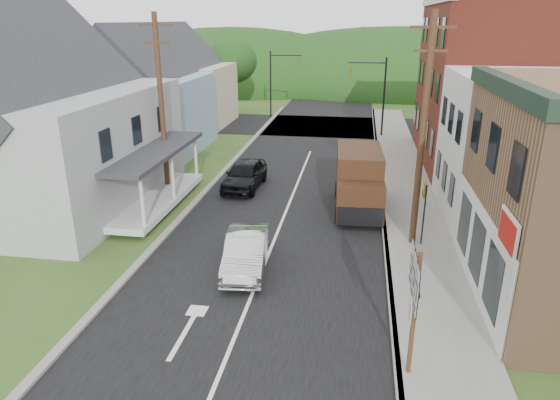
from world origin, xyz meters
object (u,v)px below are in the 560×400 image
at_px(route_sign_cluster, 414,297).
at_px(delivery_van, 359,181).
at_px(warning_sign, 424,204).
at_px(silver_sedan, 246,252).
at_px(dark_sedan, 245,175).

bearing_deg(route_sign_cluster, delivery_van, 97.06).
xyz_separation_m(route_sign_cluster, warning_sign, (1.17, 8.03, -0.50)).
relative_size(silver_sedan, delivery_van, 0.78).
height_order(route_sign_cluster, warning_sign, route_sign_cluster).
distance_m(silver_sedan, warning_sign, 7.24).
bearing_deg(route_sign_cluster, warning_sign, 82.08).
distance_m(dark_sedan, delivery_van, 6.55).
distance_m(dark_sedan, warning_sign, 10.68).
height_order(dark_sedan, delivery_van, delivery_van).
bearing_deg(warning_sign, route_sign_cluster, -75.90).
bearing_deg(delivery_van, silver_sedan, -123.28).
distance_m(silver_sedan, route_sign_cluster, 7.58).
xyz_separation_m(silver_sedan, delivery_van, (3.96, 6.76, 0.78)).
relative_size(delivery_van, route_sign_cluster, 1.56).
distance_m(delivery_van, warning_sign, 4.62).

